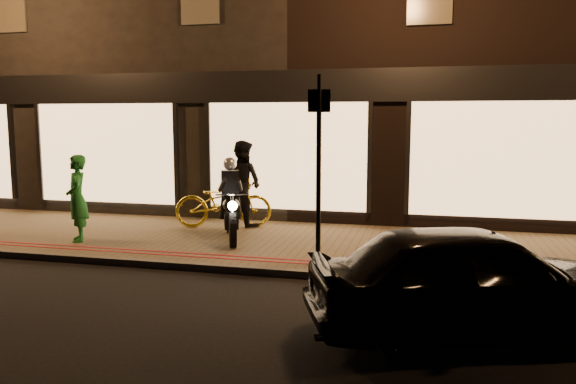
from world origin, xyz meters
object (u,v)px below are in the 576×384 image
object	(u,v)px
motorcycle	(231,208)
bicycle_gold	(224,202)
sign_post	(319,160)
parked_car	(475,279)
person_green	(77,198)

from	to	relation	value
motorcycle	bicycle_gold	distance (m)	1.27
sign_post	bicycle_gold	world-z (taller)	sign_post
bicycle_gold	parked_car	xyz separation A→B (m)	(4.79, -4.75, -0.01)
sign_post	parked_car	xyz separation A→B (m)	(2.21, -2.13, -1.15)
sign_post	parked_car	world-z (taller)	sign_post
bicycle_gold	motorcycle	bearing A→B (deg)	-171.19
bicycle_gold	person_green	world-z (taller)	person_green
motorcycle	bicycle_gold	world-z (taller)	motorcycle
person_green	parked_car	bearing A→B (deg)	32.63
bicycle_gold	parked_car	distance (m)	6.74
motorcycle	person_green	world-z (taller)	person_green
motorcycle	person_green	size ratio (longest dim) A/B	1.11
bicycle_gold	person_green	bearing A→B (deg)	113.90
sign_post	motorcycle	bearing A→B (deg)	143.45
bicycle_gold	person_green	distance (m)	2.98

